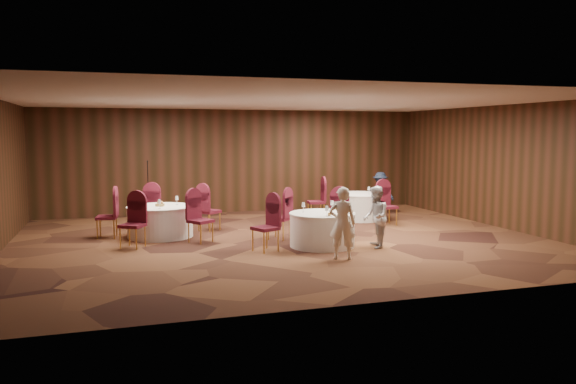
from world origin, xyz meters
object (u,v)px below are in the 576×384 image
object	(u,v)px
woman_b	(376,217)
man_c	(380,193)
woman_a	(342,223)
table_left	(160,221)
mic_stand	(148,202)
table_main	(322,229)
table_right	(360,206)

from	to	relation	value
woman_b	man_c	size ratio (longest dim) A/B	1.05
woman_a	man_c	xyz separation A→B (m)	(3.61, 5.53, -0.08)
table_left	mic_stand	xyz separation A→B (m)	(-0.09, 2.97, 0.13)
mic_stand	table_main	bearing A→B (deg)	-56.93
mic_stand	man_c	xyz separation A→B (m)	(6.91, -0.96, 0.14)
man_c	table_right	bearing A→B (deg)	-104.70
table_right	woman_b	world-z (taller)	woman_b
table_left	table_right	bearing A→B (deg)	10.93
table_right	woman_a	world-z (taller)	woman_a
table_left	man_c	world-z (taller)	man_c
mic_stand	woman_a	size ratio (longest dim) A/B	1.18
mic_stand	table_left	bearing A→B (deg)	-88.31
table_left	woman_a	xyz separation A→B (m)	(3.21, -3.53, 0.34)
woman_b	man_c	xyz separation A→B (m)	(2.49, 4.72, -0.03)
man_c	woman_a	bearing A→B (deg)	-87.53
table_main	woman_a	size ratio (longest dim) A/B	1.01
woman_b	mic_stand	bearing A→B (deg)	-124.90
woman_a	woman_b	distance (m)	1.39
table_left	man_c	xyz separation A→B (m)	(6.82, 2.01, 0.26)
table_right	man_c	size ratio (longest dim) A/B	1.19
woman_b	table_left	bearing A→B (deg)	-104.82
table_main	mic_stand	xyz separation A→B (m)	(-3.38, 5.19, 0.13)
table_main	mic_stand	size ratio (longest dim) A/B	0.85
woman_b	table_main	bearing A→B (deg)	-98.14
table_right	woman_b	distance (m)	4.08
table_main	woman_a	bearing A→B (deg)	-93.53
mic_stand	man_c	bearing A→B (deg)	-7.95
table_right	woman_a	bearing A→B (deg)	-118.63
woman_a	woman_b	xyz separation A→B (m)	(1.12, 0.82, -0.04)
table_main	man_c	distance (m)	5.51
woman_a	mic_stand	bearing A→B (deg)	-39.88
woman_b	man_c	distance (m)	5.33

